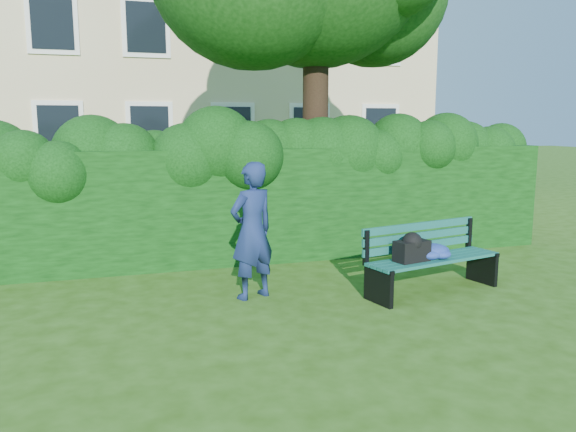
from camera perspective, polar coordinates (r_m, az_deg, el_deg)
name	(u,v)px	position (r m, az deg, el deg)	size (l,w,h in m)	color
ground	(302,296)	(7.26, 1.42, -8.17)	(80.00, 80.00, 0.00)	#2B4C0F
apartment_building	(174,12)	(21.01, -11.55, 19.65)	(16.00, 8.08, 12.00)	#C7B185
hedge	(259,204)	(9.12, -2.98, 1.25)	(10.00, 1.00, 1.80)	black
park_bench	(427,255)	(7.50, 13.97, -3.86)	(2.00, 0.97, 0.89)	#0D433A
man_reading	(252,231)	(7.02, -3.67, -1.51)	(0.63, 0.41, 1.73)	navy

